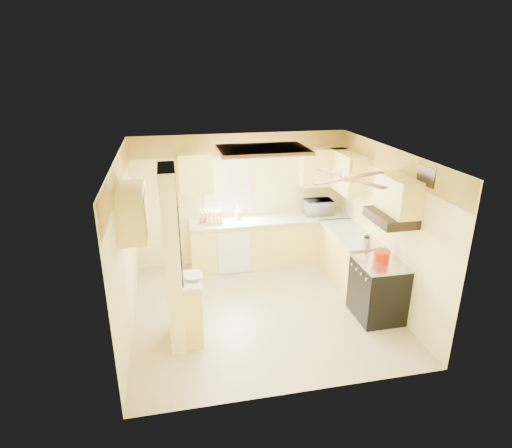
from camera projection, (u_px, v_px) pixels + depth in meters
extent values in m
plane|color=#C6B089|center=(263.00, 309.00, 6.84)|extent=(4.00, 4.00, 0.00)
plane|color=white|center=(264.00, 154.00, 5.96)|extent=(4.00, 4.00, 0.00)
plane|color=#FFEF9B|center=(241.00, 199.00, 8.14)|extent=(4.00, 0.00, 4.00)
plane|color=#FFEF9B|center=(301.00, 301.00, 4.66)|extent=(4.00, 0.00, 4.00)
plane|color=#FFEF9B|center=(125.00, 248.00, 6.02)|extent=(0.00, 3.80, 3.80)
plane|color=#FFEF9B|center=(386.00, 227.00, 6.78)|extent=(0.00, 3.80, 3.80)
cube|color=yellow|center=(241.00, 145.00, 7.75)|extent=(4.00, 0.02, 0.40)
cube|color=#FFEF9B|center=(172.00, 260.00, 5.64)|extent=(0.20, 0.70, 2.50)
cube|color=#FFEC6E|center=(192.00, 310.00, 5.96)|extent=(0.25, 0.55, 0.90)
cube|color=silver|center=(191.00, 281.00, 5.80)|extent=(0.28, 0.58, 0.04)
cube|color=#FFEC6E|center=(270.00, 242.00, 8.24)|extent=(3.00, 0.60, 0.90)
cube|color=#FFEC6E|center=(349.00, 258.00, 7.56)|extent=(0.60, 1.40, 0.90)
cube|color=silver|center=(270.00, 219.00, 8.07)|extent=(3.04, 0.64, 0.04)
cube|color=silver|center=(351.00, 234.00, 7.39)|extent=(0.64, 1.44, 0.04)
cube|color=white|center=(234.00, 253.00, 7.82)|extent=(0.58, 0.02, 0.80)
cube|color=white|center=(228.00, 185.00, 7.97)|extent=(0.92, 0.02, 1.02)
cube|color=white|center=(228.00, 185.00, 7.98)|extent=(0.80, 0.02, 0.90)
cube|color=#FFEC6E|center=(195.00, 173.00, 7.61)|extent=(0.60, 0.35, 0.70)
cube|color=#FFEC6E|center=(323.00, 167.00, 8.06)|extent=(0.90, 0.35, 0.70)
cube|color=#FFEC6E|center=(347.00, 172.00, 7.68)|extent=(0.35, 1.00, 0.70)
cube|color=#FFEC6E|center=(132.00, 212.00, 5.61)|extent=(0.35, 0.75, 0.70)
cube|color=#FFEC6E|center=(399.00, 195.00, 6.00)|extent=(0.35, 0.76, 0.52)
cube|color=black|center=(378.00, 290.00, 6.50)|extent=(0.65, 0.76, 0.90)
cube|color=silver|center=(381.00, 263.00, 6.34)|extent=(0.66, 0.77, 0.02)
cylinder|color=silver|center=(367.00, 279.00, 6.08)|extent=(0.03, 0.05, 0.05)
cylinder|color=silver|center=(362.00, 274.00, 6.24)|extent=(0.03, 0.05, 0.05)
cylinder|color=silver|center=(357.00, 269.00, 6.38)|extent=(0.03, 0.05, 0.05)
cylinder|color=silver|center=(352.00, 264.00, 6.54)|extent=(0.03, 0.05, 0.05)
cube|color=black|center=(390.00, 217.00, 6.10)|extent=(0.50, 0.76, 0.14)
cube|color=black|center=(178.00, 217.00, 5.45)|extent=(0.02, 0.42, 0.57)
cube|color=white|center=(178.00, 217.00, 5.45)|extent=(0.01, 0.37, 0.52)
cube|color=black|center=(181.00, 263.00, 5.68)|extent=(0.02, 0.42, 0.57)
cube|color=yellow|center=(182.00, 263.00, 5.68)|extent=(0.01, 0.37, 0.52)
cube|color=brown|center=(263.00, 150.00, 6.45)|extent=(1.35, 0.95, 0.06)
cube|color=white|center=(263.00, 151.00, 6.46)|extent=(1.15, 0.75, 0.02)
cylinder|color=gold|center=(351.00, 167.00, 5.54)|extent=(0.04, 0.04, 0.16)
cylinder|color=gold|center=(350.00, 178.00, 5.59)|extent=(0.18, 0.18, 0.08)
cube|color=brown|center=(367.00, 175.00, 5.74)|extent=(0.55, 0.28, 0.01)
cube|color=brown|center=(333.00, 173.00, 5.84)|extent=(0.28, 0.55, 0.01)
cube|color=brown|center=(331.00, 181.00, 5.43)|extent=(0.55, 0.28, 0.01)
cube|color=brown|center=(368.00, 183.00, 5.33)|extent=(0.28, 0.55, 0.01)
cube|color=black|center=(426.00, 176.00, 5.58)|extent=(0.02, 0.40, 0.25)
imported|color=white|center=(318.00, 207.00, 8.22)|extent=(0.53, 0.36, 0.29)
imported|color=white|center=(194.00, 277.00, 5.78)|extent=(0.24, 0.24, 0.06)
cylinder|color=red|center=(381.00, 257.00, 6.35)|extent=(0.24, 0.24, 0.15)
cylinder|color=red|center=(382.00, 251.00, 6.32)|extent=(0.25, 0.25, 0.02)
cylinder|color=silver|center=(367.00, 243.00, 6.74)|extent=(0.14, 0.14, 0.18)
cylinder|color=black|center=(367.00, 237.00, 6.70)|extent=(0.09, 0.09, 0.03)
cube|color=tan|center=(211.00, 221.00, 7.84)|extent=(0.42, 0.32, 0.04)
cube|color=tan|center=(202.00, 217.00, 7.77)|extent=(0.02, 0.27, 0.23)
cube|color=tan|center=(205.00, 217.00, 7.79)|extent=(0.02, 0.27, 0.23)
cube|color=tan|center=(209.00, 217.00, 7.80)|extent=(0.02, 0.27, 0.23)
cube|color=tan|center=(213.00, 216.00, 7.81)|extent=(0.02, 0.27, 0.23)
cube|color=tan|center=(217.00, 216.00, 7.82)|extent=(0.02, 0.27, 0.23)
cube|color=tan|center=(220.00, 216.00, 7.84)|extent=(0.02, 0.27, 0.23)
cylinder|color=white|center=(205.00, 217.00, 7.79)|extent=(0.02, 0.23, 0.23)
cylinder|color=white|center=(213.00, 216.00, 7.81)|extent=(0.02, 0.23, 0.23)
cylinder|color=white|center=(238.00, 215.00, 7.99)|extent=(0.12, 0.12, 0.16)
cylinder|color=tan|center=(239.00, 213.00, 7.98)|extent=(0.01, 0.01, 0.25)
cylinder|color=tan|center=(238.00, 212.00, 8.00)|extent=(0.01, 0.01, 0.25)
cylinder|color=tan|center=(237.00, 213.00, 7.97)|extent=(0.01, 0.01, 0.25)
cylinder|color=tan|center=(238.00, 213.00, 7.96)|extent=(0.01, 0.01, 0.25)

